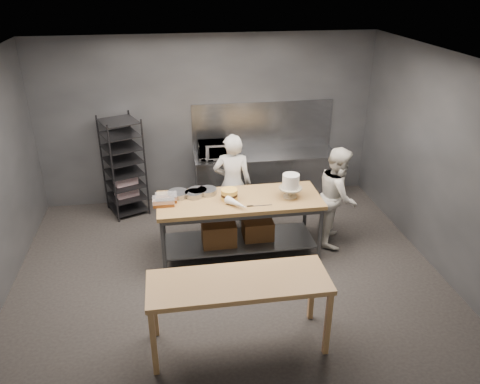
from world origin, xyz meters
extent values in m
plane|color=black|center=(0.00, 0.00, 0.00)|extent=(6.00, 6.00, 0.00)
cube|color=#4C4F54|center=(0.00, 2.50, 1.50)|extent=(6.00, 0.04, 3.00)
cube|color=brown|center=(0.25, 0.46, 0.89)|extent=(2.40, 0.90, 0.06)
cube|color=#47494C|center=(0.25, 0.46, 0.20)|extent=(2.25, 0.75, 0.03)
cylinder|color=#47494C|center=(-0.89, 0.07, 0.43)|extent=(0.06, 0.06, 0.86)
cylinder|color=#47494C|center=(-0.89, 0.85, 0.43)|extent=(0.06, 0.06, 0.86)
cylinder|color=#47494C|center=(1.39, 0.07, 0.43)|extent=(0.06, 0.06, 0.86)
cylinder|color=#47494C|center=(1.39, 0.85, 0.43)|extent=(0.06, 0.06, 0.86)
cube|color=brown|center=(-0.07, 0.43, 0.39)|extent=(0.50, 0.40, 0.35)
cube|color=brown|center=(0.53, 0.50, 0.36)|extent=(0.45, 0.38, 0.30)
cube|color=#9D7A41|center=(-0.07, -1.47, 0.87)|extent=(2.00, 0.70, 0.06)
cube|color=#9D7A41|center=(-1.02, -1.77, 0.42)|extent=(0.06, 0.06, 0.84)
cube|color=#9D7A41|center=(-1.02, -1.17, 0.42)|extent=(0.06, 0.06, 0.84)
cube|color=#9D7A41|center=(0.88, -1.77, 0.42)|extent=(0.06, 0.06, 0.84)
cube|color=#9D7A41|center=(0.88, -1.17, 0.42)|extent=(0.06, 0.06, 0.84)
cube|color=slate|center=(1.00, 2.18, 0.88)|extent=(2.60, 0.60, 0.04)
cube|color=slate|center=(1.00, 2.18, 0.43)|extent=(2.56, 0.56, 0.86)
cube|color=slate|center=(1.00, 2.48, 1.35)|extent=(2.60, 0.02, 0.90)
cube|color=black|center=(-1.52, 2.10, 0.88)|extent=(0.80, 0.83, 1.75)
cube|color=white|center=(-1.52, 2.10, 0.54)|extent=(0.44, 0.37, 0.45)
imported|color=silver|center=(0.24, 1.15, 0.84)|extent=(0.68, 0.51, 1.68)
imported|color=silver|center=(1.80, 0.57, 0.79)|extent=(0.81, 0.92, 1.57)
imported|color=black|center=(0.05, 2.18, 1.05)|extent=(0.54, 0.37, 0.30)
cylinder|color=#B5AB90|center=(0.99, 0.39, 0.93)|extent=(0.20, 0.20, 0.02)
cylinder|color=#B5AB90|center=(0.99, 0.39, 1.00)|extent=(0.06, 0.06, 0.12)
cylinder|color=#B5AB90|center=(0.99, 0.39, 1.07)|extent=(0.34, 0.34, 0.02)
cylinder|color=white|center=(0.99, 0.39, 1.18)|extent=(0.25, 0.25, 0.20)
cylinder|color=#F0BD4C|center=(0.10, 0.45, 0.95)|extent=(0.24, 0.24, 0.06)
cylinder|color=black|center=(0.10, 0.45, 1.00)|extent=(0.24, 0.24, 0.04)
cylinder|color=#F0BD4C|center=(0.10, 0.45, 1.05)|extent=(0.24, 0.24, 0.06)
cylinder|color=gray|center=(-0.41, 0.63, 0.96)|extent=(0.27, 0.27, 0.07)
cylinder|color=gray|center=(-0.35, 0.71, 0.96)|extent=(0.28, 0.28, 0.07)
cylinder|color=gray|center=(-0.64, 0.67, 0.96)|extent=(0.31, 0.31, 0.07)
cylinder|color=gray|center=(-0.20, 0.70, 0.96)|extent=(0.29, 0.29, 0.07)
cone|color=white|center=(0.17, 0.19, 0.98)|extent=(0.33, 0.37, 0.12)
cube|color=slate|center=(0.53, 0.19, 0.92)|extent=(0.28, 0.02, 0.00)
cube|color=black|center=(0.35, 0.19, 0.93)|extent=(0.09, 0.02, 0.02)
cube|color=#974A1E|center=(-0.85, 0.43, 0.95)|extent=(0.30, 0.20, 0.05)
cube|color=silver|center=(-0.85, 0.43, 1.00)|extent=(0.31, 0.21, 0.06)
cube|color=#974A1E|center=(-0.81, 0.54, 0.95)|extent=(0.30, 0.20, 0.05)
cube|color=silver|center=(-0.81, 0.54, 1.00)|extent=(0.31, 0.21, 0.06)
camera|label=1|loc=(-0.71, -5.59, 3.97)|focal=35.00mm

